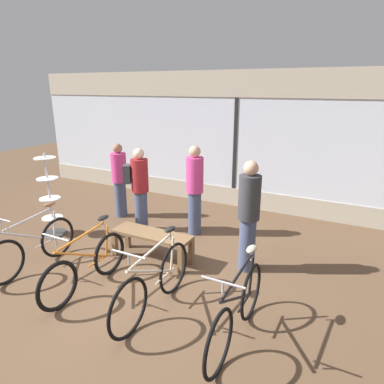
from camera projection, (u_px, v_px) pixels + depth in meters
The scene contains 12 objects.
ground_plane at pixel (133, 287), 5.06m from camera, with size 24.00×24.00×0.00m, color brown.
shop_back_wall at pixel (236, 140), 8.06m from camera, with size 12.00×0.08×3.20m.
bicycle_far_left at pixel (33, 246), 5.47m from camera, with size 0.46×1.70×1.03m.
bicycle_left at pixel (86, 266), 4.90m from camera, with size 0.46×1.70×1.02m.
bicycle_right at pixel (154, 283), 4.42m from camera, with size 0.46×1.78×1.05m.
bicycle_far_right at pixel (237, 311), 3.88m from camera, with size 0.46×1.75×1.04m.
accessory_rack at pixel (50, 202), 6.67m from camera, with size 0.48×0.48×1.65m.
display_bench at pixel (152, 238), 5.77m from camera, with size 1.40×0.44×0.49m.
customer_near_rack at pixel (249, 214), 5.28m from camera, with size 0.42×0.42×1.79m.
customer_by_window at pixel (139, 187), 6.81m from camera, with size 0.56×0.48×1.70m.
customer_mid_floor at pixel (119, 179), 7.59m from camera, with size 0.40×0.40×1.66m.
customer_near_bench at pixel (195, 189), 6.64m from camera, with size 0.44×0.44×1.78m.
Camera 1 is at (2.83, -3.51, 2.84)m, focal length 32.00 mm.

